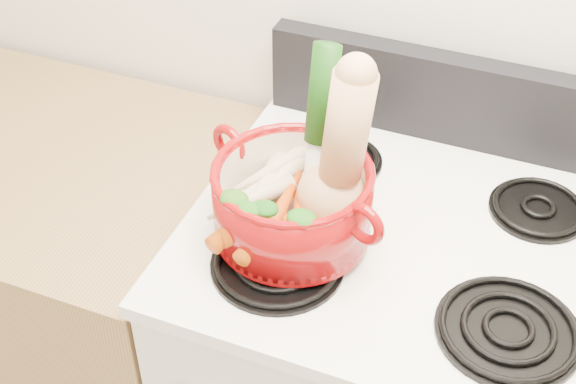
% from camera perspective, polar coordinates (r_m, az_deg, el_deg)
% --- Properties ---
extents(cooktop, '(0.78, 0.67, 0.03)m').
position_cam_1_polar(cooktop, '(1.42, 8.87, -3.41)').
color(cooktop, white).
rests_on(cooktop, stove_body).
extents(control_backsplash, '(0.76, 0.05, 0.18)m').
position_cam_1_polar(control_backsplash, '(1.59, 12.08, 6.35)').
color(control_backsplash, black).
rests_on(control_backsplash, cooktop).
extents(burner_front_left, '(0.22, 0.22, 0.02)m').
position_cam_1_polar(burner_front_left, '(1.33, -0.75, -5.03)').
color(burner_front_left, black).
rests_on(burner_front_left, cooktop).
extents(burner_front_right, '(0.22, 0.22, 0.02)m').
position_cam_1_polar(burner_front_right, '(1.28, 15.40, -9.37)').
color(burner_front_right, black).
rests_on(burner_front_right, cooktop).
extents(burner_back_left, '(0.17, 0.17, 0.02)m').
position_cam_1_polar(burner_back_left, '(1.54, 3.51, 2.37)').
color(burner_back_left, black).
rests_on(burner_back_left, cooktop).
extents(burner_back_right, '(0.17, 0.17, 0.02)m').
position_cam_1_polar(burner_back_right, '(1.50, 17.37, -1.07)').
color(burner_back_right, black).
rests_on(burner_back_right, cooktop).
extents(dutch_oven, '(0.34, 0.34, 0.13)m').
position_cam_1_polar(dutch_oven, '(1.33, 0.32, -0.71)').
color(dutch_oven, maroon).
rests_on(dutch_oven, burner_front_left).
extents(pot_handle_left, '(0.08, 0.04, 0.07)m').
position_cam_1_polar(pot_handle_left, '(1.38, -4.22, 3.48)').
color(pot_handle_left, maroon).
rests_on(pot_handle_left, dutch_oven).
extents(pot_handle_right, '(0.08, 0.04, 0.07)m').
position_cam_1_polar(pot_handle_right, '(1.23, 5.46, -2.28)').
color(pot_handle_right, maroon).
rests_on(pot_handle_right, dutch_oven).
extents(squash, '(0.16, 0.13, 0.30)m').
position_cam_1_polar(squash, '(1.26, 4.09, 2.86)').
color(squash, tan).
rests_on(squash, dutch_oven).
extents(leek, '(0.05, 0.11, 0.31)m').
position_cam_1_polar(leek, '(1.30, 2.16, 4.49)').
color(leek, white).
rests_on(leek, dutch_oven).
extents(ginger, '(0.10, 0.09, 0.05)m').
position_cam_1_polar(ginger, '(1.39, 2.06, 0.54)').
color(ginger, tan).
rests_on(ginger, dutch_oven).
extents(parsnip_0, '(0.05, 0.23, 0.06)m').
position_cam_1_polar(parsnip_0, '(1.36, -2.05, -0.21)').
color(parsnip_0, beige).
rests_on(parsnip_0, dutch_oven).
extents(parsnip_1, '(0.09, 0.19, 0.05)m').
position_cam_1_polar(parsnip_1, '(1.37, -2.66, 0.12)').
color(parsnip_1, beige).
rests_on(parsnip_1, dutch_oven).
extents(parsnip_2, '(0.08, 0.18, 0.05)m').
position_cam_1_polar(parsnip_2, '(1.37, -1.05, 0.49)').
color(parsnip_2, '#F0E9C3').
rests_on(parsnip_2, dutch_oven).
extents(parsnip_3, '(0.13, 0.14, 0.05)m').
position_cam_1_polar(parsnip_3, '(1.33, -2.67, -0.47)').
color(parsnip_3, beige).
rests_on(parsnip_3, dutch_oven).
extents(parsnip_4, '(0.14, 0.18, 0.06)m').
position_cam_1_polar(parsnip_4, '(1.39, -0.99, 1.78)').
color(parsnip_4, beige).
rests_on(parsnip_4, dutch_oven).
extents(carrot_0, '(0.05, 0.16, 0.04)m').
position_cam_1_polar(carrot_0, '(1.31, -1.65, -2.77)').
color(carrot_0, '#BB4B09').
rests_on(carrot_0, dutch_oven).
extents(carrot_1, '(0.07, 0.16, 0.05)m').
position_cam_1_polar(carrot_1, '(1.32, -3.29, -1.96)').
color(carrot_1, '#BD4A09').
rests_on(carrot_1, dutch_oven).
extents(carrot_2, '(0.11, 0.19, 0.05)m').
position_cam_1_polar(carrot_2, '(1.32, 0.82, -1.63)').
color(carrot_2, '#D7540A').
rests_on(carrot_2, dutch_oven).
extents(carrot_3, '(0.14, 0.13, 0.05)m').
position_cam_1_polar(carrot_3, '(1.29, -1.37, -2.43)').
color(carrot_3, '#D34E0A').
rests_on(carrot_3, dutch_oven).
extents(carrot_4, '(0.04, 0.17, 0.05)m').
position_cam_1_polar(carrot_4, '(1.31, -0.30, -0.90)').
color(carrot_4, '#BF3509').
rests_on(carrot_4, dutch_oven).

